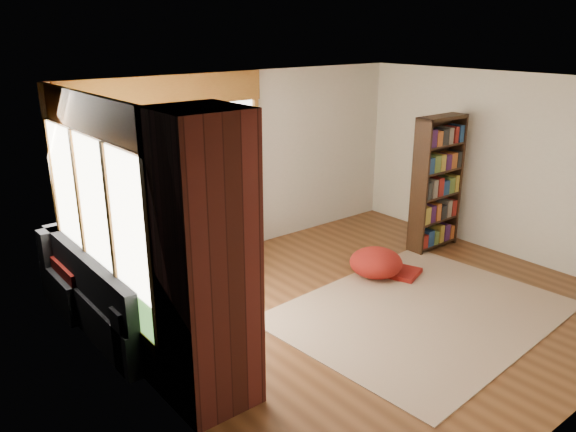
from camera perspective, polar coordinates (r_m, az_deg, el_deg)
floor at (r=6.90m, az=8.13°, el=-8.92°), size 5.50×5.50×0.00m
ceiling at (r=6.15m, az=9.26°, el=13.11°), size 5.50×5.50×0.00m
wall_back at (r=8.23m, az=-4.23°, el=5.48°), size 5.50×0.04×2.60m
wall_left at (r=4.86m, az=-14.10°, el=-4.59°), size 0.04×5.00×2.60m
wall_right at (r=8.57m, az=21.31°, el=4.78°), size 0.04×5.00×2.60m
windows_back at (r=7.60m, az=-11.58°, el=4.42°), size 2.82×0.10×1.90m
windows_left at (r=5.90m, az=-18.87°, el=-0.35°), size 0.10×2.62×1.90m
roller_blind at (r=6.57m, az=-21.57°, el=4.86°), size 0.03×0.72×0.90m
brick_chimney at (r=4.71m, az=-8.42°, el=-4.94°), size 0.70×0.70×2.60m
sectional_sofa at (r=6.97m, az=-13.54°, el=-6.18°), size 2.20×2.20×0.80m
area_rug at (r=6.85m, az=13.36°, el=-9.43°), size 3.41×2.71×0.01m
bookshelf at (r=8.52m, az=14.90°, el=3.21°), size 0.85×0.28×1.98m
pouf at (r=7.58m, az=8.93°, el=-4.62°), size 0.91×0.91×0.38m
dog_tan at (r=7.09m, az=-13.60°, el=-1.29°), size 1.06×1.13×0.55m
dog_brindle at (r=6.37m, az=-15.57°, el=-4.46°), size 0.56×0.81×0.41m
throw_pillows at (r=6.88m, az=-13.37°, el=-2.46°), size 1.98×1.68×0.45m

